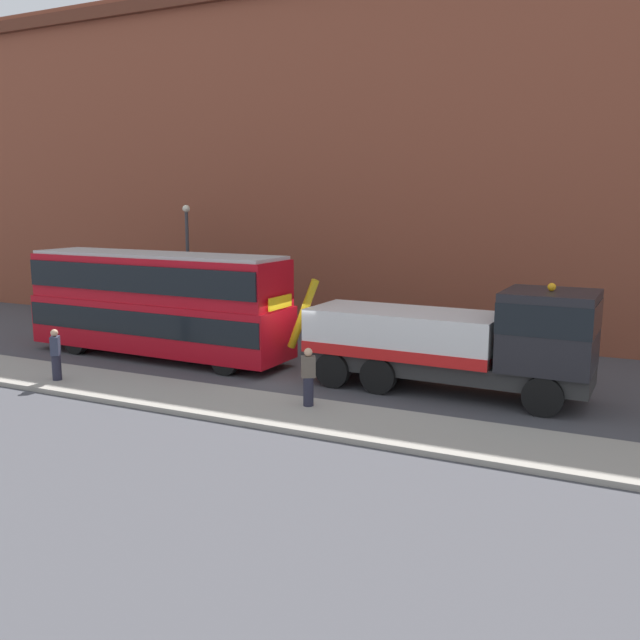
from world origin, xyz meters
name	(u,v)px	position (x,y,z in m)	size (l,w,h in m)	color
ground_plane	(298,374)	(0.00, 0.00, 0.00)	(120.00, 120.00, 0.00)	#424247
near_kerb	(233,404)	(0.00, -4.20, 0.07)	(60.00, 2.80, 0.15)	gray
building_facade	(383,153)	(0.00, 8.18, 8.07)	(60.00, 1.50, 16.00)	brown
recovery_tow_truck	(457,339)	(5.60, 0.01, 1.76)	(10.18, 2.91, 3.67)	#2D2D2D
double_decker_bus	(157,301)	(-6.12, 0.03, 2.23)	(11.11, 2.89, 4.06)	#B70C19
pedestrian_onlooker	(56,355)	(-6.61, -4.60, 0.99)	(0.44, 0.48, 1.71)	#232333
pedestrian_bystander	(308,378)	(2.20, -3.58, 0.99)	(0.48, 0.43, 1.71)	#232333
street_lamp	(188,255)	(-9.02, 5.99, 3.47)	(0.36, 0.36, 5.83)	#38383D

